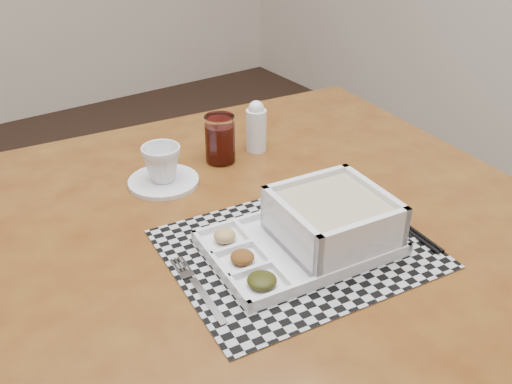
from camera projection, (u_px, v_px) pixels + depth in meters
dining_table at (267, 256)px, 1.13m from camera, size 1.23×1.23×0.83m
placemat at (297, 249)px, 1.01m from camera, size 0.48×0.41×0.00m
serving_tray at (323, 228)px, 1.00m from camera, size 0.34×0.26×0.10m
fork at (196, 288)px, 0.91m from camera, size 0.04×0.19×0.00m
spoon at (371, 203)px, 1.13m from camera, size 0.04×0.18×0.01m
chopsticks at (396, 219)px, 1.08m from camera, size 0.04×0.24×0.01m
saucer at (164, 182)px, 1.21m from camera, size 0.15×0.15×0.01m
cup at (162, 163)px, 1.19m from camera, size 0.09×0.09×0.08m
juice_glass at (220, 141)px, 1.28m from camera, size 0.07×0.07×0.11m
creamer_bottle at (256, 127)px, 1.33m from camera, size 0.05×0.05×0.12m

